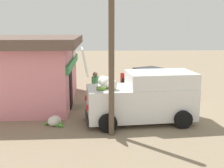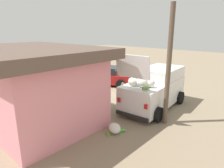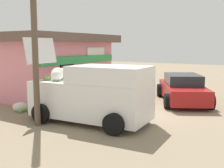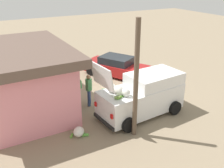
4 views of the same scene
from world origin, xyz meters
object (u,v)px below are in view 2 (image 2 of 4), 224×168
parked_sedan (104,76)px  unloaded_banana_pile (115,128)px  delivery_van (155,88)px  customer_bending (123,95)px  vendor_standing (100,89)px  storefront_bar (32,84)px  paint_bucket (64,93)px

parked_sedan → unloaded_banana_pile: (-5.50, 4.89, -0.45)m
delivery_van → customer_bending: size_ratio=3.17×
vendor_standing → unloaded_banana_pile: size_ratio=2.11×
delivery_van → vendor_standing: size_ratio=2.69×
storefront_bar → delivery_van: 5.94m
parked_sedan → unloaded_banana_pile: bearing=138.4°
unloaded_banana_pile → parked_sedan: bearing=-41.6°
storefront_bar → customer_bending: (-2.32, -3.39, -0.83)m
parked_sedan → vendor_standing: vendor_standing is taller
parked_sedan → paint_bucket: 3.70m
delivery_van → unloaded_banana_pile: bearing=95.3°
delivery_van → unloaded_banana_pile: delivery_van is taller
storefront_bar → unloaded_banana_pile: 4.06m
unloaded_banana_pile → customer_bending: bearing=-58.9°
vendor_standing → unloaded_banana_pile: vendor_standing is taller
vendor_standing → paint_bucket: bearing=6.2°
delivery_van → paint_bucket: bearing=24.3°
storefront_bar → delivery_van: (-3.11, -5.01, -0.69)m
storefront_bar → unloaded_banana_pile: size_ratio=8.30×
paint_bucket → parked_sedan: bearing=-86.4°
delivery_van → paint_bucket: size_ratio=10.85×
parked_sedan → customer_bending: size_ratio=3.26×
unloaded_banana_pile → storefront_bar: bearing=24.3°
storefront_bar → paint_bucket: 3.64m
vendor_standing → unloaded_banana_pile: bearing=147.6°
delivery_van → unloaded_banana_pile: size_ratio=5.66×
storefront_bar → delivery_van: storefront_bar is taller
parked_sedan → unloaded_banana_pile: parked_sedan is taller
delivery_van → vendor_standing: delivery_van is taller
parked_sedan → storefront_bar: bearing=107.8°
customer_bending → unloaded_banana_pile: bearing=121.1°
delivery_van → customer_bending: 1.81m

